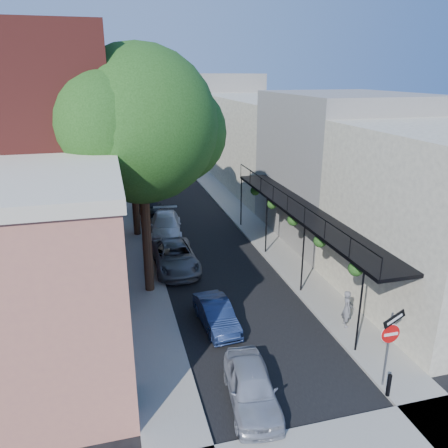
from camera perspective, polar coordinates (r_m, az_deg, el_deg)
ground at (r=14.82m, az=11.18°, el=-24.62°), size 160.00×160.00×0.00m
road_surface at (r=41.04m, az=-7.16°, el=4.74°), size 6.00×64.00×0.01m
sidewalk_left at (r=40.71m, az=-12.76°, el=4.38°), size 2.00×64.00×0.12m
sidewalk_right at (r=41.73m, az=-1.70°, el=5.20°), size 2.00×64.00×0.12m
buildings_left at (r=38.76m, az=-21.16°, el=10.21°), size 10.10×59.10×12.00m
buildings_right at (r=41.81m, az=5.21°, el=11.26°), size 9.80×55.00×10.00m
sign_post at (r=15.63m, az=20.88°, el=-13.59°), size 0.89×0.17×2.99m
bollard at (r=16.10m, az=20.72°, el=-19.10°), size 0.14×0.14×0.80m
oak_near at (r=19.90m, az=-9.71°, el=12.33°), size 7.48×6.80×11.42m
oak_mid at (r=27.88m, az=-11.39°, el=12.45°), size 6.60×6.00×10.20m
oak_far at (r=36.78m, az=-12.47°, el=15.82°), size 7.70×7.00×11.90m
parked_car_a at (r=14.97m, az=3.61°, el=-20.44°), size 1.92×3.87×1.27m
parked_car_b at (r=18.69m, az=-1.01°, el=-11.72°), size 1.42×3.50×1.13m
parked_car_c at (r=23.92m, az=-6.41°, el=-4.29°), size 2.26×4.90×1.36m
parked_car_d at (r=28.70m, az=-7.61°, el=-0.21°), size 2.54×5.03×1.40m
parked_car_e at (r=33.16m, az=-9.77°, el=2.35°), size 1.95×4.21×1.40m
parked_car_f at (r=38.72m, az=-10.41°, el=4.63°), size 1.77×3.89×1.24m
parked_car_g at (r=43.02m, az=-9.72°, el=6.11°), size 2.14×4.43×1.21m
pedestrian at (r=19.09m, az=15.76°, el=-10.58°), size 0.50×0.65×1.60m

